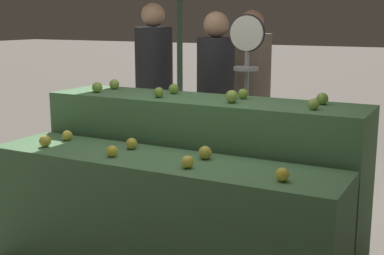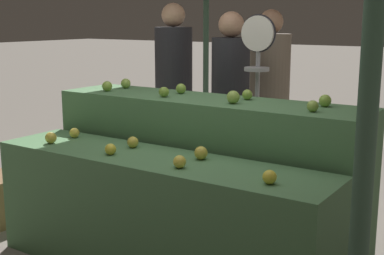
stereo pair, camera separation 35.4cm
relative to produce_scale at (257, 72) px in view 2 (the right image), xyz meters
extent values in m
cylinder|color=#33513D|center=(1.44, -2.05, 0.11)|extent=(0.07, 0.07, 2.71)
cylinder|color=#33513D|center=(-1.61, 1.80, 0.11)|extent=(0.07, 0.07, 2.71)
cube|color=#4C7A4C|center=(-0.09, -1.23, -0.84)|extent=(2.35, 0.55, 0.79)
cube|color=#4C7A4C|center=(-0.09, -0.63, -0.69)|extent=(2.35, 0.55, 1.10)
sphere|color=gold|center=(-0.93, -1.33, -0.40)|extent=(0.08, 0.08, 0.08)
sphere|color=gold|center=(-0.36, -1.34, -0.41)|extent=(0.07, 0.07, 0.07)
sphere|color=yellow|center=(0.19, -1.35, -0.41)|extent=(0.08, 0.08, 0.08)
sphere|color=gold|center=(0.76, -1.33, -0.41)|extent=(0.08, 0.08, 0.08)
sphere|color=gold|center=(-0.92, -1.11, -0.41)|extent=(0.07, 0.07, 0.07)
sphere|color=gold|center=(-0.36, -1.11, -0.41)|extent=(0.08, 0.08, 0.08)
sphere|color=gold|center=(0.19, -1.11, -0.40)|extent=(0.08, 0.08, 0.08)
sphere|color=#84AD3D|center=(-0.93, -0.73, -0.10)|extent=(0.08, 0.08, 0.08)
sphere|color=#7AA338|center=(-0.37, -0.74, -0.11)|extent=(0.08, 0.08, 0.08)
sphere|color=#8EB247|center=(0.19, -0.72, -0.10)|extent=(0.09, 0.09, 0.09)
sphere|color=#8EB247|center=(0.75, -0.74, -0.11)|extent=(0.07, 0.07, 0.07)
sphere|color=#8EB247|center=(-0.93, -0.51, -0.10)|extent=(0.08, 0.08, 0.08)
sphere|color=#84AD3D|center=(-0.38, -0.52, -0.10)|extent=(0.08, 0.08, 0.08)
sphere|color=#84AD3D|center=(0.19, -0.52, -0.11)|extent=(0.07, 0.07, 0.07)
sphere|color=#84AD3D|center=(0.75, -0.51, -0.10)|extent=(0.08, 0.08, 0.08)
cylinder|color=#99999E|center=(0.00, 0.01, -0.46)|extent=(0.04, 0.04, 1.57)
cylinder|color=black|center=(0.00, 0.01, 0.30)|extent=(0.30, 0.01, 0.30)
cylinder|color=silver|center=(0.00, -0.01, 0.30)|extent=(0.28, 0.02, 0.28)
cylinder|color=#99999E|center=(0.00, -0.01, 0.09)|extent=(0.01, 0.01, 0.14)
cylinder|color=#99999E|center=(0.00, -0.01, 0.02)|extent=(0.20, 0.20, 0.03)
cube|color=#2D2D38|center=(-0.42, 0.32, -0.84)|extent=(0.26, 0.16, 0.80)
cylinder|color=#232328|center=(-0.42, 0.32, -0.09)|extent=(0.35, 0.35, 0.69)
sphere|color=tan|center=(-0.42, 0.32, 0.36)|extent=(0.23, 0.23, 0.23)
cube|color=#2D2D38|center=(-1.24, 0.60, -0.82)|extent=(0.31, 0.21, 0.84)
cylinder|color=#232328|center=(-1.24, 0.60, -0.03)|extent=(0.43, 0.43, 0.73)
sphere|color=tan|center=(-1.24, 0.60, 0.45)|extent=(0.24, 0.24, 0.24)
cube|color=#2D2D38|center=(-0.31, 0.88, -0.83)|extent=(0.33, 0.26, 0.81)
cylinder|color=#756656|center=(-0.31, 0.88, -0.08)|extent=(0.50, 0.50, 0.70)
sphere|color=tan|center=(-0.31, 0.88, 0.39)|extent=(0.23, 0.23, 0.23)
cube|color=olive|center=(-1.73, -1.18, -1.04)|extent=(0.39, 0.39, 0.39)
camera|label=1|loc=(1.62, -4.00, 0.42)|focal=50.00mm
camera|label=2|loc=(1.92, -3.82, 0.42)|focal=50.00mm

